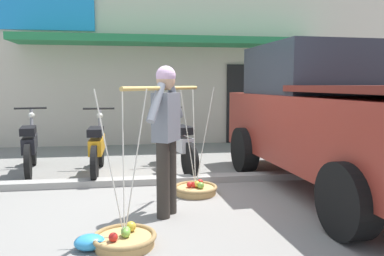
{
  "coord_description": "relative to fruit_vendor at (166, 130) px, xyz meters",
  "views": [
    {
      "loc": [
        -0.5,
        -4.86,
        1.49
      ],
      "look_at": [
        0.31,
        0.6,
        0.85
      ],
      "focal_mm": 35.14,
      "sensor_mm": 36.0,
      "label": 1
    }
  ],
  "objects": [
    {
      "name": "motorcycle_third_in_row",
      "position": [
        0.36,
        2.19,
        -0.53
      ],
      "size": [
        0.63,
        1.78,
        1.09
      ],
      "color": "black",
      "rests_on": "ground"
    },
    {
      "name": "storefront_building",
      "position": [
        0.57,
        7.7,
        1.12
      ],
      "size": [
        13.0,
        6.0,
        4.2
      ],
      "color": "beige",
      "rests_on": "ground"
    },
    {
      "name": "fruit_basket_left_side",
      "position": [
        0.46,
        0.78,
        -0.9
      ],
      "size": [
        0.6,
        0.6,
        1.45
      ],
      "color": "tan",
      "rests_on": "ground"
    },
    {
      "name": "motorcycle_second_in_row",
      "position": [
        -0.97,
        2.14,
        -0.53
      ],
      "size": [
        0.54,
        1.82,
        1.09
      ],
      "color": "black",
      "rests_on": "ground"
    },
    {
      "name": "motorcycle_nearest_shop",
      "position": [
        -2.11,
        2.43,
        -0.53
      ],
      "size": [
        0.56,
        1.8,
        1.09
      ],
      "color": "black",
      "rests_on": "ground"
    },
    {
      "name": "fruit_basket_right_side",
      "position": [
        -0.46,
        -0.78,
        -0.9
      ],
      "size": [
        0.6,
        0.6,
        1.45
      ],
      "color": "tan",
      "rests_on": "ground"
    },
    {
      "name": "sidewalk_curb",
      "position": [
        0.17,
        1.4,
        -0.93
      ],
      "size": [
        20.0,
        0.24,
        0.1
      ],
      "primitive_type": "cube",
      "color": "gray",
      "rests_on": "ground"
    },
    {
      "name": "plastic_litter_bag",
      "position": [
        -0.77,
        -0.81,
        -0.91
      ],
      "size": [
        0.28,
        0.22,
        0.14
      ],
      "primitive_type": "ellipsoid",
      "color": "#3393D1",
      "rests_on": "ground"
    },
    {
      "name": "ground_plane",
      "position": [
        0.17,
        0.7,
        -0.98
      ],
      "size": [
        90.0,
        90.0,
        0.0
      ],
      "primitive_type": "plane",
      "color": "gray"
    },
    {
      "name": "parked_truck",
      "position": [
        2.52,
        0.72,
        0.05
      ],
      "size": [
        2.36,
        4.8,
        2.1
      ],
      "color": "maroon",
      "rests_on": "ground"
    },
    {
      "name": "fruit_vendor",
      "position": [
        0.0,
        0.0,
        0.0
      ],
      "size": [
        0.95,
        1.58,
        1.7
      ],
      "color": "#2D2823",
      "rests_on": "ground"
    }
  ]
}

